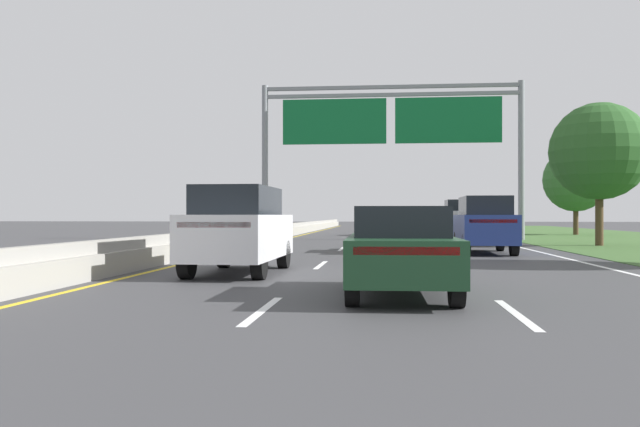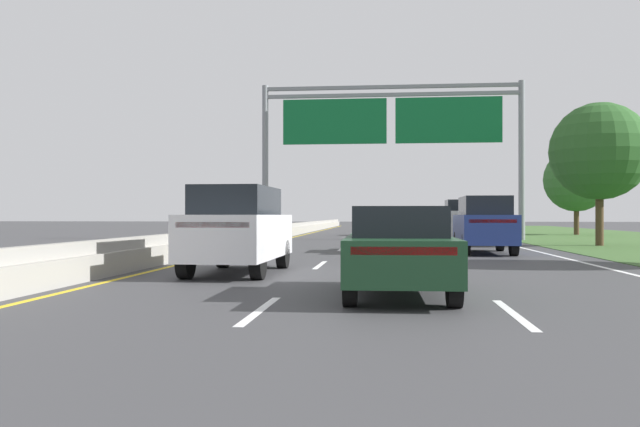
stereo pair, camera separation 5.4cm
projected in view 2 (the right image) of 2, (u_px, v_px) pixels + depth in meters
ground_plane at (386, 243)px, 34.05m from camera, size 220.00×220.00×0.00m
lane_striping at (386, 243)px, 33.60m from camera, size 11.96×106.00×0.01m
median_barrier_concrete at (260, 235)px, 34.72m from camera, size 0.60×110.00×0.85m
overhead_sign_gantry at (391, 128)px, 37.96m from camera, size 15.06×0.42×9.04m
pickup_truck_silver at (465, 222)px, 32.83m from camera, size 2.00×5.40×2.20m
car_black_centre_lane_sedan at (384, 224)px, 46.20m from camera, size 1.84×4.41×1.57m
car_blue_right_lane_suv at (484, 224)px, 24.61m from camera, size 1.99×4.73×2.11m
car_white_left_lane_suv at (238, 228)px, 16.15m from camera, size 1.97×4.73×2.11m
car_darkgreen_centre_lane_sedan at (399, 249)px, 11.67m from camera, size 1.88×4.42×1.57m
car_gold_centre_lane_sedan at (391, 231)px, 25.58m from camera, size 1.89×4.43×1.57m
roadside_tree_mid at (599, 151)px, 30.38m from camera, size 4.49×4.49×6.61m
roadside_tree_far at (576, 180)px, 47.24m from camera, size 4.58×4.58×6.25m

